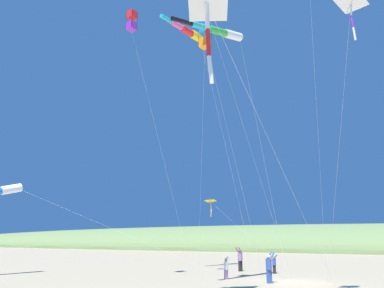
% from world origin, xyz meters
% --- Properties ---
extents(ground_plane, '(600.00, 600.00, 0.00)m').
position_xyz_m(ground_plane, '(0.00, 0.00, 0.00)').
color(ground_plane, tan).
extents(dune_ridge_grassy, '(28.00, 240.00, 10.02)m').
position_xyz_m(dune_ridge_grassy, '(55.00, 0.00, 0.00)').
color(dune_ridge_grassy, '#6B844C').
rests_on(dune_ridge_grassy, ground_plane).
extents(person_adult_flyer, '(0.69, 0.63, 1.94)m').
position_xyz_m(person_adult_flyer, '(6.11, 5.33, 1.06)').
color(person_adult_flyer, '#232328').
rests_on(person_adult_flyer, ground_plane).
extents(person_child_green_jacket, '(0.66, 0.65, 1.85)m').
position_xyz_m(person_child_green_jacket, '(-0.87, 1.34, 1.01)').
color(person_child_green_jacket, '#335199').
rests_on(person_child_green_jacket, ground_plane).
extents(person_child_grey_jacket, '(0.53, 0.51, 1.47)m').
position_xyz_m(person_child_grey_jacket, '(0.12, 4.47, 0.80)').
color(person_child_grey_jacket, '#8E6B9E').
rests_on(person_child_grey_jacket, ground_plane).
extents(person_bystander_far, '(0.40, 0.48, 1.43)m').
position_xyz_m(person_bystander_far, '(5.30, 2.37, 0.78)').
color(person_bystander_far, '#232328').
rests_on(person_bystander_far, ground_plane).
extents(kite_windsock_green_low_center, '(8.84, 4.34, 16.86)m').
position_xyz_m(kite_windsock_green_low_center, '(-3.54, 3.38, 16.06)').
color(kite_windsock_green_low_center, white).
rests_on(kite_windsock_green_low_center, ground_plane).
extents(kite_box_teal_far_right, '(6.60, 3.54, 16.23)m').
position_xyz_m(kite_box_teal_far_right, '(-4.32, 4.09, 15.44)').
color(kite_box_teal_far_right, blue).
rests_on(kite_box_teal_far_right, ground_plane).
extents(kite_delta_rainbow_low_near, '(2.68, 6.26, 5.89)m').
position_xyz_m(kite_delta_rainbow_low_near, '(5.16, 7.49, 5.67)').
color(kite_delta_rainbow_low_near, yellow).
rests_on(kite_delta_rainbow_low_near, ground_plane).
extents(kite_delta_striped_overhead, '(15.22, 2.43, 9.90)m').
position_xyz_m(kite_delta_striped_overhead, '(-16.25, -0.73, 9.35)').
color(kite_delta_striped_overhead, white).
rests_on(kite_delta_striped_overhead, ground_plane).
extents(kite_windsock_orange_high_right, '(5.47, 6.11, 21.27)m').
position_xyz_m(kite_windsock_orange_high_right, '(3.33, 8.82, 20.92)').
color(kite_windsock_orange_high_right, yellow).
rests_on(kite_windsock_orange_high_right, ground_plane).
extents(kite_delta_long_streamer_left, '(10.62, 3.62, 13.44)m').
position_xyz_m(kite_delta_long_streamer_left, '(-8.30, -4.65, 13.04)').
color(kite_delta_long_streamer_left, white).
rests_on(kite_delta_long_streamer_left, ground_plane).
extents(kite_box_white_trailing, '(5.13, 3.06, 18.71)m').
position_xyz_m(kite_box_white_trailing, '(-4.35, 9.76, 17.95)').
color(kite_box_white_trailing, red).
rests_on(kite_box_white_trailing, ground_plane).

